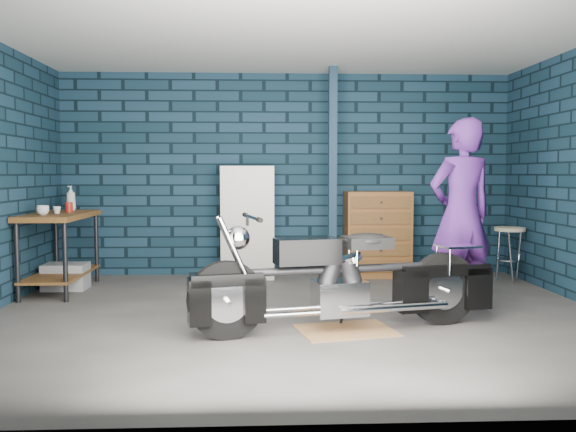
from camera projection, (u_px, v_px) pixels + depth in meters
name	position (u px, v px, depth m)	size (l,w,h in m)	color
ground	(299.00, 317.00, 5.81)	(6.00, 6.00, 0.00)	#53504D
room_walls	(296.00, 121.00, 6.23)	(6.02, 5.01, 2.71)	#0E2430
support_post	(333.00, 175.00, 7.68)	(0.10, 0.10, 2.70)	#122638
workbench	(60.00, 252.00, 7.05)	(0.60, 1.40, 0.91)	brown
drip_mat	(346.00, 330.00, 5.29)	(0.81, 0.61, 0.01)	brown
motorcycle	(346.00, 272.00, 5.26)	(2.33, 0.63, 1.02)	black
person	(461.00, 214.00, 6.09)	(0.70, 0.46, 1.91)	#441B68
storage_bin	(66.00, 276.00, 7.18)	(0.49, 0.35, 0.31)	gray
locker	(248.00, 222.00, 7.96)	(0.68, 0.49, 1.46)	beige
tool_chest	(377.00, 234.00, 8.05)	(0.85, 0.47, 1.13)	brown
shop_stool	(509.00, 254.00, 7.69)	(0.38, 0.38, 0.69)	beige
cup_a	(43.00, 210.00, 6.68)	(0.13, 0.13, 0.11)	beige
cup_b	(57.00, 210.00, 6.91)	(0.09, 0.09, 0.08)	beige
mug_red	(69.00, 207.00, 7.16)	(0.09, 0.09, 0.12)	maroon
bottle	(71.00, 198.00, 7.54)	(0.12, 0.12, 0.30)	gray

